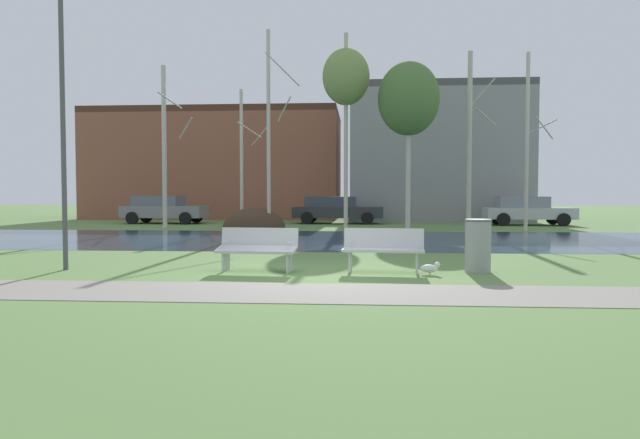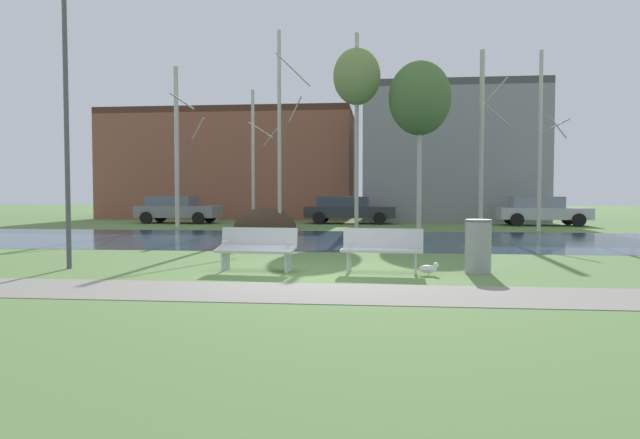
{
  "view_description": "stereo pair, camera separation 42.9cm",
  "coord_description": "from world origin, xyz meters",
  "px_view_note": "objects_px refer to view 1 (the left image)",
  "views": [
    {
      "loc": [
        0.82,
        -10.65,
        1.56
      ],
      "look_at": [
        -0.04,
        1.4,
        1.02
      ],
      "focal_mm": 32.08,
      "sensor_mm": 36.0,
      "label": 1
    },
    {
      "loc": [
        1.25,
        -10.61,
        1.56
      ],
      "look_at": [
        -0.04,
        1.4,
        1.02
      ],
      "focal_mm": 32.08,
      "sensor_mm": 36.0,
      "label": 2
    }
  ],
  "objects_px": {
    "bench_right": "(383,249)",
    "trash_bin": "(478,245)",
    "parked_sedan_second_dark": "(336,209)",
    "parked_hatch_third_silver": "(527,210)",
    "streetlamp": "(62,76)",
    "seagull": "(430,268)",
    "parked_van_nearest_grey": "(163,209)",
    "bench_left": "(258,248)"
  },
  "relations": [
    {
      "from": "bench_left",
      "to": "bench_right",
      "type": "distance_m",
      "value": 2.53
    },
    {
      "from": "trash_bin",
      "to": "parked_van_nearest_grey",
      "type": "xyz_separation_m",
      "value": [
        -12.81,
        18.12,
        0.23
      ]
    },
    {
      "from": "parked_van_nearest_grey",
      "to": "parked_sedan_second_dark",
      "type": "relative_size",
      "value": 0.92
    },
    {
      "from": "bench_left",
      "to": "parked_sedan_second_dark",
      "type": "relative_size",
      "value": 0.34
    },
    {
      "from": "bench_left",
      "to": "trash_bin",
      "type": "height_order",
      "value": "trash_bin"
    },
    {
      "from": "parked_hatch_third_silver",
      "to": "bench_left",
      "type": "bearing_deg",
      "value": -120.06
    },
    {
      "from": "parked_sedan_second_dark",
      "to": "trash_bin",
      "type": "bearing_deg",
      "value": -78.97
    },
    {
      "from": "trash_bin",
      "to": "bench_right",
      "type": "bearing_deg",
      "value": -175.09
    },
    {
      "from": "trash_bin",
      "to": "streetlamp",
      "type": "height_order",
      "value": "streetlamp"
    },
    {
      "from": "seagull",
      "to": "parked_van_nearest_grey",
      "type": "bearing_deg",
      "value": 122.48
    },
    {
      "from": "seagull",
      "to": "parked_van_nearest_grey",
      "type": "height_order",
      "value": "parked_van_nearest_grey"
    },
    {
      "from": "parked_van_nearest_grey",
      "to": "streetlamp",
      "type": "bearing_deg",
      "value": -76.47
    },
    {
      "from": "seagull",
      "to": "parked_van_nearest_grey",
      "type": "relative_size",
      "value": 0.1
    },
    {
      "from": "seagull",
      "to": "parked_sedan_second_dark",
      "type": "bearing_deg",
      "value": 97.89
    },
    {
      "from": "bench_left",
      "to": "streetlamp",
      "type": "bearing_deg",
      "value": -179.07
    },
    {
      "from": "streetlamp",
      "to": "bench_left",
      "type": "bearing_deg",
      "value": 0.93
    },
    {
      "from": "bench_left",
      "to": "streetlamp",
      "type": "xyz_separation_m",
      "value": [
        -3.99,
        -0.06,
        3.48
      ]
    },
    {
      "from": "bench_right",
      "to": "parked_van_nearest_grey",
      "type": "xyz_separation_m",
      "value": [
        -10.93,
        18.28,
        0.3
      ]
    },
    {
      "from": "streetlamp",
      "to": "parked_sedan_second_dark",
      "type": "bearing_deg",
      "value": 75.85
    },
    {
      "from": "seagull",
      "to": "parked_hatch_third_silver",
      "type": "bearing_deg",
      "value": 69.09
    },
    {
      "from": "bench_right",
      "to": "trash_bin",
      "type": "xyz_separation_m",
      "value": [
        1.88,
        0.16,
        0.08
      ]
    },
    {
      "from": "streetlamp",
      "to": "parked_sedan_second_dark",
      "type": "height_order",
      "value": "streetlamp"
    },
    {
      "from": "trash_bin",
      "to": "parked_sedan_second_dark",
      "type": "xyz_separation_m",
      "value": [
        -3.64,
        18.65,
        0.21
      ]
    },
    {
      "from": "seagull",
      "to": "streetlamp",
      "type": "height_order",
      "value": "streetlamp"
    },
    {
      "from": "seagull",
      "to": "parked_sedan_second_dark",
      "type": "height_order",
      "value": "parked_sedan_second_dark"
    },
    {
      "from": "parked_sedan_second_dark",
      "to": "parked_hatch_third_silver",
      "type": "height_order",
      "value": "parked_hatch_third_silver"
    },
    {
      "from": "trash_bin",
      "to": "parked_hatch_third_silver",
      "type": "xyz_separation_m",
      "value": [
        5.97,
        17.78,
        0.21
      ]
    },
    {
      "from": "bench_right",
      "to": "streetlamp",
      "type": "distance_m",
      "value": 7.38
    },
    {
      "from": "bench_left",
      "to": "parked_hatch_third_silver",
      "type": "relative_size",
      "value": 0.38
    },
    {
      "from": "streetlamp",
      "to": "seagull",
      "type": "bearing_deg",
      "value": -1.7
    },
    {
      "from": "bench_right",
      "to": "parked_sedan_second_dark",
      "type": "relative_size",
      "value": 0.34
    },
    {
      "from": "bench_left",
      "to": "parked_hatch_third_silver",
      "type": "distance_m",
      "value": 20.73
    },
    {
      "from": "trash_bin",
      "to": "streetlamp",
      "type": "relative_size",
      "value": 0.18
    },
    {
      "from": "bench_right",
      "to": "seagull",
      "type": "height_order",
      "value": "bench_right"
    },
    {
      "from": "parked_van_nearest_grey",
      "to": "parked_hatch_third_silver",
      "type": "xyz_separation_m",
      "value": [
        18.78,
        -0.34,
        -0.02
      ]
    },
    {
      "from": "bench_right",
      "to": "parked_sedan_second_dark",
      "type": "xyz_separation_m",
      "value": [
        -1.76,
        18.81,
        0.28
      ]
    },
    {
      "from": "trash_bin",
      "to": "streetlamp",
      "type": "xyz_separation_m",
      "value": [
        -8.39,
        -0.23,
        3.4
      ]
    },
    {
      "from": "parked_sedan_second_dark",
      "to": "seagull",
      "type": "bearing_deg",
      "value": -82.11
    },
    {
      "from": "streetlamp",
      "to": "parked_sedan_second_dark",
      "type": "relative_size",
      "value": 1.26
    },
    {
      "from": "parked_sedan_second_dark",
      "to": "parked_hatch_third_silver",
      "type": "xyz_separation_m",
      "value": [
        9.61,
        -0.87,
        0.0
      ]
    },
    {
      "from": "bench_right",
      "to": "parked_hatch_third_silver",
      "type": "relative_size",
      "value": 0.38
    },
    {
      "from": "trash_bin",
      "to": "seagull",
      "type": "height_order",
      "value": "trash_bin"
    }
  ]
}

